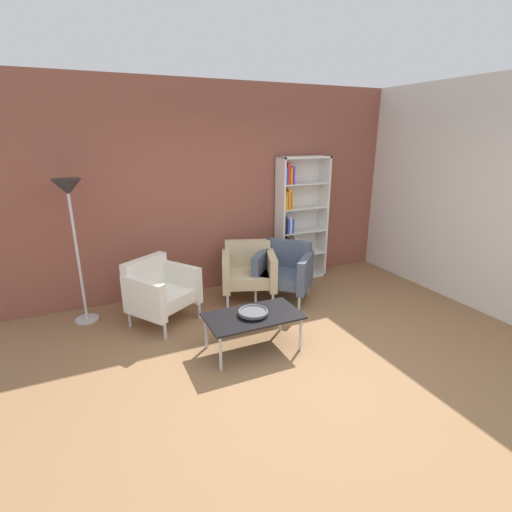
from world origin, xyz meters
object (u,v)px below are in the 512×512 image
armchair_corner_red (284,270)px  armchair_by_bookshelf (159,290)px  decorative_bowl (253,312)px  floor_lamp_torchiere (70,205)px  armchair_spare_guest (249,270)px  bookshelf_tall (296,222)px  coffee_table_low (253,318)px

armchair_corner_red → armchair_by_bookshelf: bearing=-136.7°
decorative_bowl → armchair_corner_red: (0.95, 1.05, -0.02)m
floor_lamp_torchiere → armchair_spare_guest: bearing=-5.7°
bookshelf_tall → armchair_spare_guest: size_ratio=2.14×
armchair_by_bookshelf → decorative_bowl: bearing=-87.7°
bookshelf_tall → armchair_corner_red: 0.97m
armchair_corner_red → floor_lamp_torchiere: size_ratio=0.55×
armchair_spare_guest → armchair_corner_red: size_ratio=0.94×
decorative_bowl → armchair_spare_guest: armchair_spare_guest is taller
coffee_table_low → armchair_corner_red: 1.41m
coffee_table_low → decorative_bowl: (0.00, 0.00, 0.07)m
armchair_by_bookshelf → floor_lamp_torchiere: bearing=120.5°
decorative_bowl → armchair_by_bookshelf: 1.31m
coffee_table_low → decorative_bowl: decorative_bowl is taller
bookshelf_tall → armchair_spare_guest: bookshelf_tall is taller
decorative_bowl → armchair_corner_red: size_ratio=0.34×
bookshelf_tall → decorative_bowl: size_ratio=5.94×
armchair_spare_guest → armchair_corner_red: 0.50m
bookshelf_tall → armchair_corner_red: bearing=-130.6°
decorative_bowl → floor_lamp_torchiere: size_ratio=0.18×
decorative_bowl → armchair_spare_guest: bearing=68.5°
bookshelf_tall → armchair_spare_guest: (-1.00, -0.43, -0.50)m
coffee_table_low → floor_lamp_torchiere: 2.43m
decorative_bowl → bookshelf_tall: bearing=48.5°
decorative_bowl → armchair_spare_guest: size_ratio=0.36×
bookshelf_tall → floor_lamp_torchiere: bearing=-175.9°
armchair_by_bookshelf → armchair_corner_red: bearing=-34.1°
decorative_bowl → armchair_spare_guest: (0.49, 1.25, -0.02)m
coffee_table_low → armchair_corner_red: bearing=47.9°
floor_lamp_torchiere → armchair_corner_red: bearing=-9.2°
armchair_spare_guest → armchair_by_bookshelf: same height
coffee_table_low → armchair_by_bookshelf: (-0.77, 1.06, 0.05)m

